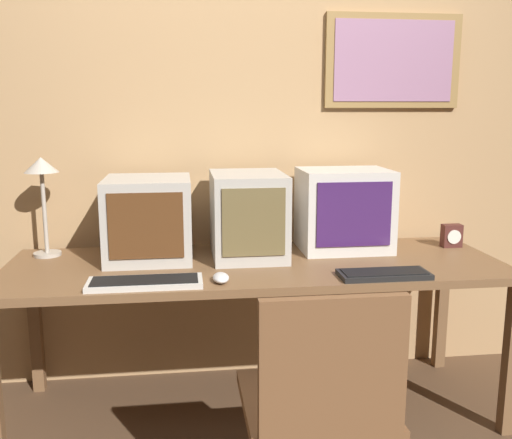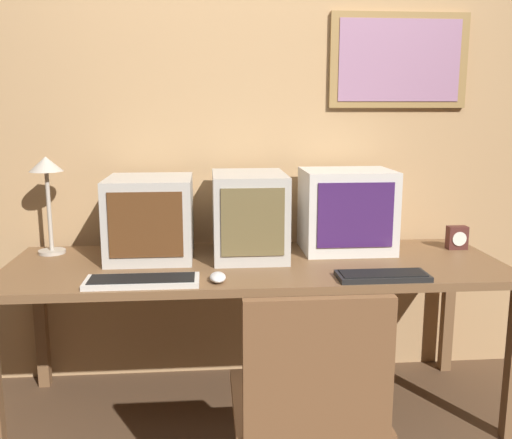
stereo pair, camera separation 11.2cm
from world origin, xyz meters
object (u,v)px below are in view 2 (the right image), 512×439
at_px(monitor_center, 249,215).
at_px(monitor_right, 347,210).
at_px(desk_lamp, 47,178).
at_px(keyboard_main, 142,281).
at_px(office_chair, 307,432).
at_px(monitor_left, 150,218).
at_px(keyboard_side, 383,276).
at_px(mouse_near_keyboard, 218,277).
at_px(desk_clock, 457,238).

height_order(monitor_center, monitor_right, monitor_right).
bearing_deg(desk_lamp, monitor_center, -7.23).
relative_size(keyboard_main, office_chair, 0.51).
relative_size(monitor_center, keyboard_main, 0.99).
bearing_deg(keyboard_main, monitor_left, 90.30).
bearing_deg(keyboard_side, monitor_left, 155.97).
bearing_deg(keyboard_side, desk_lamp, 159.65).
xyz_separation_m(monitor_center, mouse_near_keyboard, (-0.16, -0.41, -0.18)).
distance_m(mouse_near_keyboard, office_chair, 0.73).
height_order(monitor_left, mouse_near_keyboard, monitor_left).
relative_size(keyboard_side, desk_lamp, 0.80).
xyz_separation_m(monitor_right, keyboard_main, (-0.95, -0.48, -0.19)).
xyz_separation_m(monitor_right, desk_lamp, (-1.45, 0.06, 0.17)).
xyz_separation_m(monitor_right, office_chair, (-0.37, -1.04, -0.55)).
height_order(keyboard_main, keyboard_side, same).
xyz_separation_m(keyboard_side, desk_clock, (0.53, 0.47, 0.05)).
xyz_separation_m(monitor_center, desk_lamp, (-0.96, 0.12, 0.17)).
xyz_separation_m(keyboard_side, mouse_near_keyboard, (-0.69, 0.02, 0.00)).
bearing_deg(mouse_near_keyboard, desk_lamp, 146.49).
relative_size(monitor_left, keyboard_main, 0.93).
height_order(monitor_left, monitor_right, monitor_right).
height_order(monitor_right, keyboard_side, monitor_right).
xyz_separation_m(keyboard_main, desk_lamp, (-0.49, 0.54, 0.36)).
bearing_deg(desk_lamp, mouse_near_keyboard, -33.51).
bearing_deg(desk_lamp, desk_clock, -2.41).
xyz_separation_m(keyboard_side, office_chair, (-0.41, -0.55, -0.36)).
height_order(monitor_center, desk_lamp, desk_lamp).
bearing_deg(office_chair, monitor_left, 120.60).
height_order(monitor_left, desk_clock, monitor_left).
relative_size(monitor_right, keyboard_side, 1.15).
relative_size(monitor_right, office_chair, 0.48).
relative_size(mouse_near_keyboard, desk_clock, 1.03).
bearing_deg(monitor_left, monitor_right, 2.99).
bearing_deg(desk_clock, desk_lamp, 177.59).
height_order(keyboard_main, mouse_near_keyboard, mouse_near_keyboard).
distance_m(monitor_center, desk_lamp, 0.98).
height_order(monitor_left, desk_lamp, desk_lamp).
xyz_separation_m(monitor_left, monitor_right, (0.96, 0.05, 0.01)).
height_order(monitor_left, office_chair, monitor_left).
bearing_deg(monitor_center, keyboard_side, -39.22).
bearing_deg(mouse_near_keyboard, office_chair, -63.92).
bearing_deg(mouse_near_keyboard, monitor_center, 68.64).
bearing_deg(office_chair, keyboard_main, 136.23).
relative_size(monitor_right, desk_clock, 3.76).
distance_m(monitor_center, monitor_right, 0.49).
relative_size(desk_clock, office_chair, 0.13).
relative_size(mouse_near_keyboard, office_chair, 0.13).
distance_m(monitor_right, desk_clock, 0.58).
xyz_separation_m(monitor_left, desk_clock, (1.52, 0.02, -0.13)).
bearing_deg(monitor_left, mouse_near_keyboard, -53.90).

